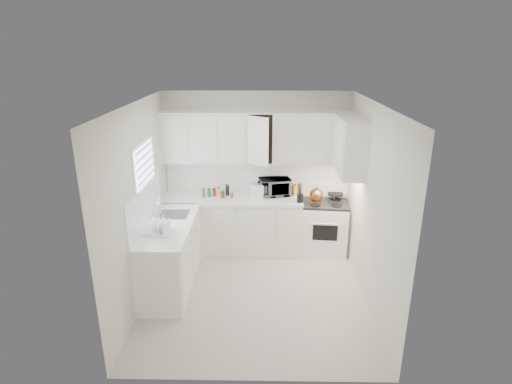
{
  "coord_description": "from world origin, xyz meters",
  "views": [
    {
      "loc": [
        0.1,
        -4.98,
        3.25
      ],
      "look_at": [
        0.0,
        0.7,
        1.25
      ],
      "focal_mm": 29.1,
      "sensor_mm": 36.0,
      "label": 1
    }
  ],
  "objects_px": {
    "rice_cooker": "(259,189)",
    "tea_kettle": "(316,194)",
    "stove": "(325,220)",
    "microwave": "(275,185)",
    "dish_rack": "(158,226)",
    "utensil_crock": "(300,192)"
  },
  "relations": [
    {
      "from": "rice_cooker",
      "to": "dish_rack",
      "type": "relative_size",
      "value": 0.75
    },
    {
      "from": "stove",
      "to": "rice_cooker",
      "type": "relative_size",
      "value": 4.17
    },
    {
      "from": "stove",
      "to": "microwave",
      "type": "relative_size",
      "value": 2.24
    },
    {
      "from": "microwave",
      "to": "utensil_crock",
      "type": "relative_size",
      "value": 1.52
    },
    {
      "from": "stove",
      "to": "tea_kettle",
      "type": "distance_m",
      "value": 0.56
    },
    {
      "from": "stove",
      "to": "dish_rack",
      "type": "bearing_deg",
      "value": -143.97
    },
    {
      "from": "utensil_crock",
      "to": "rice_cooker",
      "type": "bearing_deg",
      "value": 159.07
    },
    {
      "from": "stove",
      "to": "utensil_crock",
      "type": "distance_m",
      "value": 0.74
    },
    {
      "from": "rice_cooker",
      "to": "tea_kettle",
      "type": "bearing_deg",
      "value": 1.71
    },
    {
      "from": "tea_kettle",
      "to": "rice_cooker",
      "type": "bearing_deg",
      "value": 164.02
    },
    {
      "from": "microwave",
      "to": "rice_cooker",
      "type": "xyz_separation_m",
      "value": [
        -0.26,
        -0.09,
        -0.04
      ]
    },
    {
      "from": "rice_cooker",
      "to": "utensil_crock",
      "type": "bearing_deg",
      "value": -7.91
    },
    {
      "from": "microwave",
      "to": "rice_cooker",
      "type": "height_order",
      "value": "microwave"
    },
    {
      "from": "stove",
      "to": "tea_kettle",
      "type": "bearing_deg",
      "value": -132.66
    },
    {
      "from": "stove",
      "to": "utensil_crock",
      "type": "relative_size",
      "value": 3.4
    },
    {
      "from": "microwave",
      "to": "rice_cooker",
      "type": "bearing_deg",
      "value": -173.19
    },
    {
      "from": "stove",
      "to": "rice_cooker",
      "type": "height_order",
      "value": "rice_cooker"
    },
    {
      "from": "utensil_crock",
      "to": "stove",
      "type": "bearing_deg",
      "value": 27.39
    },
    {
      "from": "stove",
      "to": "dish_rack",
      "type": "height_order",
      "value": "dish_rack"
    },
    {
      "from": "dish_rack",
      "to": "utensil_crock",
      "type": "bearing_deg",
      "value": 39.04
    },
    {
      "from": "tea_kettle",
      "to": "microwave",
      "type": "xyz_separation_m",
      "value": [
        -0.64,
        0.27,
        0.06
      ]
    },
    {
      "from": "rice_cooker",
      "to": "dish_rack",
      "type": "xyz_separation_m",
      "value": [
        -1.29,
        -1.41,
        -0.04
      ]
    }
  ]
}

